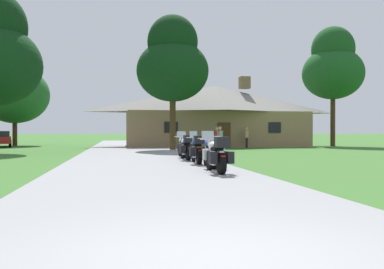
{
  "coord_description": "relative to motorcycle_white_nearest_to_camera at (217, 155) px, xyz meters",
  "views": [
    {
      "loc": [
        -1.01,
        -3.97,
        1.32
      ],
      "look_at": [
        2.81,
        17.57,
        1.19
      ],
      "focal_mm": 38.92,
      "sensor_mm": 36.0,
      "label": 1
    }
  ],
  "objects": [
    {
      "name": "ground_plane",
      "position": [
        -2.0,
        11.48,
        -0.61
      ],
      "size": [
        500.0,
        500.0,
        0.0
      ],
      "primitive_type": "plane",
      "color": "#386628"
    },
    {
      "name": "motorcycle_silver_farthest_in_row",
      "position": [
        0.19,
        7.9,
        0.0
      ],
      "size": [
        0.74,
        2.08,
        1.3
      ],
      "rotation": [
        0.0,
        0.0,
        0.03
      ],
      "color": "black",
      "rests_on": "asphalt_driveway"
    },
    {
      "name": "bystander_red_shirt_beside_signpost",
      "position": [
        4.44,
        18.6,
        0.34
      ],
      "size": [
        0.55,
        0.27,
        1.69
      ],
      "rotation": [
        0.0,
        0.0,
        2.99
      ],
      "color": "black",
      "rests_on": "ground"
    },
    {
      "name": "motorcycle_blue_second_in_row",
      "position": [
        0.21,
        1.78,
        0.0
      ],
      "size": [
        0.73,
        2.08,
        1.3
      ],
      "rotation": [
        0.0,
        0.0,
        -0.02
      ],
      "color": "black",
      "rests_on": "asphalt_driveway"
    },
    {
      "name": "motorcycle_blue_third_in_row",
      "position": [
        0.09,
        3.79,
        0.0
      ],
      "size": [
        0.74,
        2.08,
        1.3
      ],
      "rotation": [
        0.0,
        0.0,
        -0.03
      ],
      "color": "black",
      "rests_on": "asphalt_driveway"
    },
    {
      "name": "motorcycle_white_nearest_to_camera",
      "position": [
        0.0,
        0.0,
        0.0
      ],
      "size": [
        0.73,
        2.08,
        1.3
      ],
      "rotation": [
        0.0,
        0.0,
        0.03
      ],
      "color": "black",
      "rests_on": "asphalt_driveway"
    },
    {
      "name": "stone_lodge",
      "position": [
        5.61,
        24.37,
        2.23
      ],
      "size": [
        16.7,
        7.32,
        6.41
      ],
      "color": "#896B4C",
      "rests_on": "ground"
    },
    {
      "name": "bystander_gray_shirt_by_tree",
      "position": [
        3.87,
        15.3,
        0.34
      ],
      "size": [
        0.46,
        0.39,
        1.69
      ],
      "rotation": [
        0.0,
        0.0,
        0.62
      ],
      "color": "black",
      "rests_on": "ground"
    },
    {
      "name": "asphalt_driveway",
      "position": [
        -2.0,
        9.48,
        -0.58
      ],
      "size": [
        6.4,
        80.0,
        0.06
      ],
      "primitive_type": "cube",
      "color": "gray",
      "rests_on": "ground"
    },
    {
      "name": "bystander_tan_shirt_near_lodge",
      "position": [
        7.36,
        20.28,
        0.34
      ],
      "size": [
        0.38,
        0.48,
        1.69
      ],
      "rotation": [
        0.0,
        0.0,
        1.01
      ],
      "color": "black",
      "rests_on": "ground"
    },
    {
      "name": "tree_by_lodge_front",
      "position": [
        0.88,
        17.5,
        5.76
      ],
      "size": [
        5.23,
        5.23,
        9.81
      ],
      "color": "#422D19",
      "rests_on": "ground"
    },
    {
      "name": "tree_right_of_lodge",
      "position": [
        16.59,
        23.17,
        6.78
      ],
      "size": [
        5.6,
        5.6,
        11.08
      ],
      "color": "#422D19",
      "rests_on": "ground"
    },
    {
      "name": "motorcycle_white_fourth_in_row",
      "position": [
        0.02,
        6.07,
        0.0
      ],
      "size": [
        0.73,
        2.08,
        1.3
      ],
      "rotation": [
        0.0,
        0.0,
        0.02
      ],
      "color": "black",
      "rests_on": "asphalt_driveway"
    },
    {
      "name": "tree_left_far",
      "position": [
        -12.83,
        29.88,
        5.08
      ],
      "size": [
        6.48,
        6.48,
        9.94
      ],
      "color": "#422D19",
      "rests_on": "ground"
    }
  ]
}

